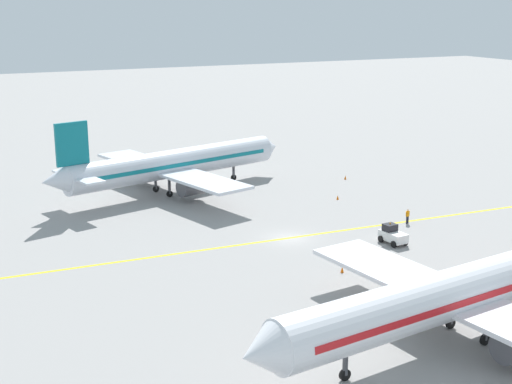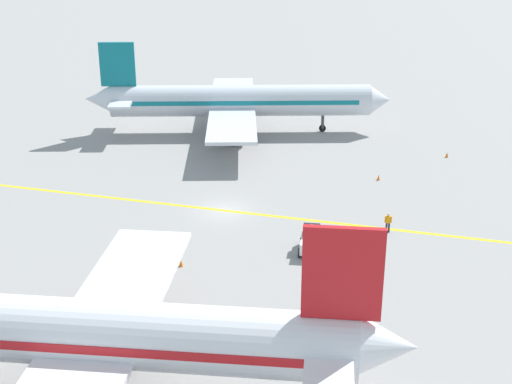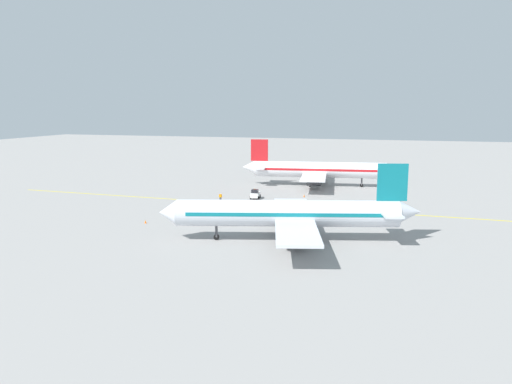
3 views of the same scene
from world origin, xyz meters
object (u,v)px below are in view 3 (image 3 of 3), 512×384
(traffic_cone_mid_apron, at_px, (205,213))
(traffic_cone_by_wingtip, at_px, (304,196))
(airplane_at_gate, at_px, (318,170))
(baggage_tug_white, at_px, (255,194))
(ground_crew_worker, at_px, (220,197))
(airplane_adjacent_stand, at_px, (290,214))
(traffic_cone_near_nose, at_px, (145,222))

(traffic_cone_mid_apron, bearing_deg, traffic_cone_by_wingtip, 149.11)
(airplane_at_gate, height_order, baggage_tug_white, airplane_at_gate)
(airplane_at_gate, height_order, traffic_cone_by_wingtip, airplane_at_gate)
(airplane_at_gate, distance_m, baggage_tug_white, 21.95)
(ground_crew_worker, relative_size, traffic_cone_by_wingtip, 3.05)
(baggage_tug_white, bearing_deg, airplane_adjacent_stand, 25.10)
(airplane_adjacent_stand, relative_size, traffic_cone_mid_apron, 63.74)
(airplane_at_gate, relative_size, airplane_adjacent_stand, 1.01)
(airplane_at_gate, xyz_separation_m, airplane_adjacent_stand, (48.66, 4.43, 0.00))
(airplane_adjacent_stand, relative_size, traffic_cone_by_wingtip, 63.74)
(airplane_at_gate, distance_m, ground_crew_worker, 28.80)
(traffic_cone_mid_apron, relative_size, traffic_cone_by_wingtip, 1.00)
(airplane_adjacent_stand, distance_m, traffic_cone_mid_apron, 21.49)
(airplane_adjacent_stand, height_order, baggage_tug_white, airplane_adjacent_stand)
(baggage_tug_white, relative_size, traffic_cone_by_wingtip, 5.70)
(traffic_cone_by_wingtip, bearing_deg, baggage_tug_white, -62.35)
(traffic_cone_near_nose, xyz_separation_m, traffic_cone_mid_apron, (-8.52, 6.54, 0.00))
(traffic_cone_near_nose, bearing_deg, ground_crew_worker, 166.55)
(ground_crew_worker, distance_m, traffic_cone_mid_apron, 12.04)
(airplane_at_gate, xyz_separation_m, baggage_tug_white, (19.78, -9.10, -2.81))
(traffic_cone_by_wingtip, bearing_deg, traffic_cone_mid_apron, -30.89)
(baggage_tug_white, bearing_deg, airplane_at_gate, 155.30)
(ground_crew_worker, xyz_separation_m, traffic_cone_mid_apron, (11.91, 1.65, -0.63))
(airplane_adjacent_stand, relative_size, baggage_tug_white, 11.18)
(baggage_tug_white, xyz_separation_m, ground_crew_worker, (4.86, -5.55, 0.01))
(airplane_at_gate, xyz_separation_m, traffic_cone_by_wingtip, (15.10, -0.16, -3.43))
(ground_crew_worker, xyz_separation_m, traffic_cone_by_wingtip, (-9.55, 14.49, -0.63))
(baggage_tug_white, height_order, ground_crew_worker, baggage_tug_white)
(airplane_adjacent_stand, relative_size, ground_crew_worker, 20.87)
(airplane_adjacent_stand, distance_m, traffic_cone_by_wingtip, 34.05)
(traffic_cone_mid_apron, bearing_deg, baggage_tug_white, 166.92)
(baggage_tug_white, distance_m, traffic_cone_near_nose, 27.37)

